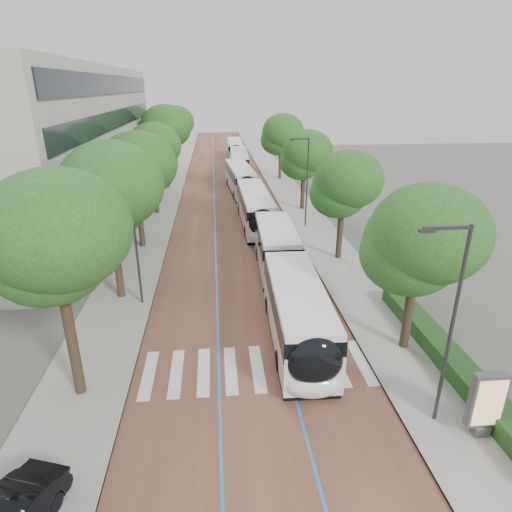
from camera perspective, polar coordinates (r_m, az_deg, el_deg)
The scene contains 22 objects.
ground at distance 19.86m, azimuth -0.11°, elevation -16.50°, with size 160.00×160.00×0.00m, color #51544C.
road at distance 56.88m, azimuth -4.00°, elevation 9.24°, with size 11.00×140.00×0.02m, color brown.
sidewalk_left at distance 57.17m, azimuth -11.63°, elevation 8.97°, with size 4.00×140.00×0.12m, color #98948F.
sidewalk_right at distance 57.56m, azimuth 3.58°, elevation 9.45°, with size 4.00×140.00×0.12m, color #98948F.
kerb_left at distance 57.00m, azimuth -9.70°, elevation 9.06°, with size 0.20×140.00×0.14m, color gray.
kerb_right at distance 57.29m, azimuth 1.68°, elevation 9.42°, with size 0.20×140.00×0.14m, color gray.
zebra_crossing at distance 20.65m, azimuth 0.19°, elevation -14.70°, with size 10.55×3.60×0.01m.
lane_line_left at distance 56.86m, azimuth -5.63°, elevation 9.20°, with size 0.12×126.00×0.01m, color blue.
lane_line_right at distance 56.94m, azimuth -2.37°, elevation 9.30°, with size 0.12×126.00×0.01m, color blue.
office_building at distance 47.39m, azimuth -28.62°, elevation 12.80°, with size 18.11×40.00×14.00m.
hedge at distance 22.17m, azimuth 24.64°, elevation -12.59°, with size 1.20×14.00×0.80m, color #153E18.
streetlight_near at distance 16.68m, azimuth 24.41°, elevation -7.01°, with size 1.82×0.20×8.00m.
streetlight_far at distance 39.11m, azimuth 6.60°, elevation 10.60°, with size 1.82×0.20×8.00m.
lamp_post_left at distance 25.33m, azimuth -15.78°, elevation 2.08°, with size 0.14×0.14×8.00m, color #303033.
trees_left at distance 42.55m, azimuth -14.04°, elevation 13.38°, with size 6.25×60.54×9.67m.
trees_right at distance 40.73m, azimuth 7.70°, elevation 12.12°, with size 5.74×47.55×8.31m.
lead_bus at distance 25.16m, azimuth 4.13°, elevation -3.39°, with size 3.08×18.46×3.20m.
bus_queued_0 at distance 39.95m, azimuth -0.11°, elevation 6.27°, with size 2.69×12.43×3.20m.
bus_queued_1 at distance 52.97m, azimuth -2.04°, elevation 10.13°, with size 3.32×12.53×3.20m.
bus_queued_2 at distance 65.26m, azimuth -2.25°, elevation 12.34°, with size 2.98×12.48×3.20m.
bus_queued_3 at distance 78.79m, azimuth -2.82°, elevation 13.96°, with size 2.74×12.44×3.20m.
ad_panel at distance 18.52m, azimuth 28.34°, elevation -16.88°, with size 1.29×0.51×2.68m.
Camera 1 is at (-1.47, -15.52, 12.30)m, focal length 30.00 mm.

